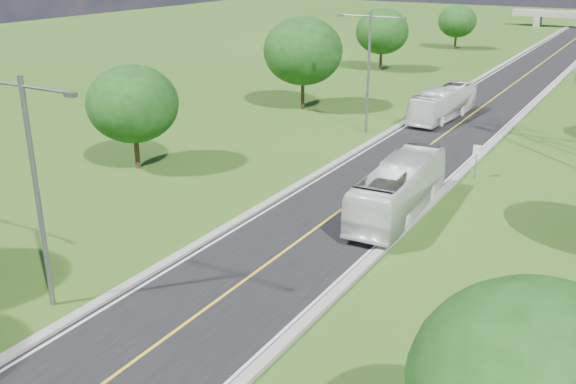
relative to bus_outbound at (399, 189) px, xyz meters
name	(u,v)px	position (x,y,z in m)	size (l,w,h in m)	color
ground	(483,107)	(-3.09, 30.72, -1.61)	(260.00, 260.00, 0.00)	#2F4E16
road	(498,95)	(-3.09, 36.72, -1.58)	(8.00, 150.00, 0.06)	black
curb_left	(459,91)	(-7.34, 36.72, -1.50)	(0.50, 150.00, 0.22)	gray
curb_right	(540,99)	(1.16, 36.72, -1.50)	(0.50, 150.00, 0.22)	gray
speed_limit_sign	(477,156)	(2.11, 8.70, -0.01)	(0.55, 0.09, 2.40)	slate
streetlight_near_left	(35,176)	(-9.09, -17.28, 4.33)	(5.90, 0.25, 10.00)	slate
streetlight_mid_left	(369,62)	(-9.09, 15.72, 4.33)	(5.90, 0.25, 10.00)	slate
tree_lb	(133,104)	(-19.09, -1.28, 3.03)	(6.30, 6.30, 7.33)	black
tree_lc	(303,51)	(-18.09, 20.72, 3.96)	(7.56, 7.56, 8.79)	black
tree_ld	(382,31)	(-20.09, 44.72, 3.34)	(6.72, 6.72, 7.82)	black
tree_le	(457,21)	(-17.59, 68.72, 2.72)	(5.88, 5.88, 6.84)	black
bus_outbound	(399,189)	(0.00, 0.00, 0.00)	(2.61, 11.14, 3.10)	white
bus_inbound	(443,103)	(-4.96, 23.45, -0.10)	(2.43, 10.38, 2.89)	white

